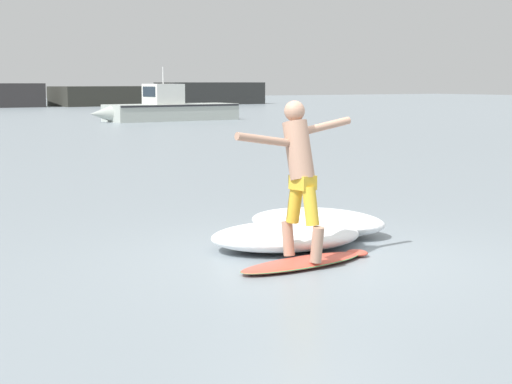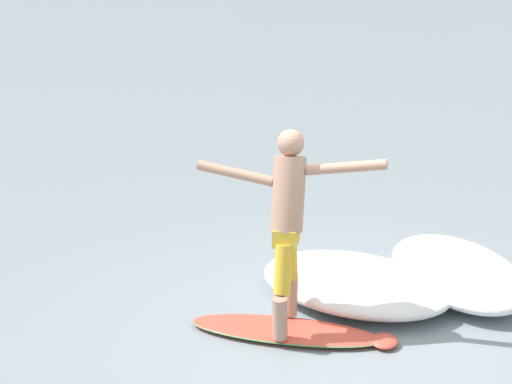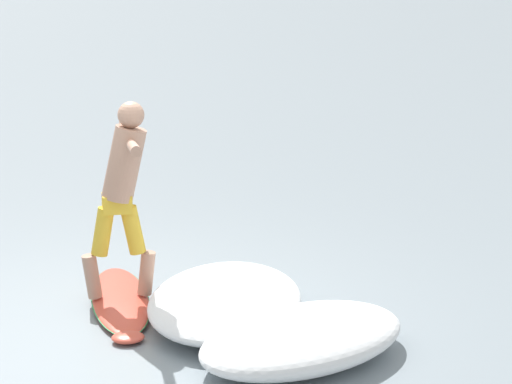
{
  "view_description": "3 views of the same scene",
  "coord_description": "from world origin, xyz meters",
  "views": [
    {
      "loc": [
        -5.87,
        -7.91,
        2.08
      ],
      "look_at": [
        -0.12,
        1.09,
        0.7
      ],
      "focal_mm": 60.0,
      "sensor_mm": 36.0,
      "label": 1
    },
    {
      "loc": [
        1.72,
        -6.77,
        3.68
      ],
      "look_at": [
        -0.9,
        0.69,
        1.01
      ],
      "focal_mm": 60.0,
      "sensor_mm": 36.0,
      "label": 2
    },
    {
      "loc": [
        10.02,
        0.33,
        3.99
      ],
      "look_at": [
        0.21,
        1.01,
        1.19
      ],
      "focal_mm": 85.0,
      "sensor_mm": 36.0,
      "label": 3
    }
  ],
  "objects": [
    {
      "name": "ground_plane",
      "position": [
        0.0,
        0.0,
        0.0
      ],
      "size": [
        200.0,
        200.0,
        0.0
      ],
      "primitive_type": "plane",
      "color": "gray"
    },
    {
      "name": "surfboard",
      "position": [
        -0.28,
        -0.18,
        0.04
      ],
      "size": [
        1.92,
        0.72,
        0.22
      ],
      "color": "#DA503D",
      "rests_on": "ground"
    },
    {
      "name": "surfer",
      "position": [
        -0.32,
        -0.13,
        1.14
      ],
      "size": [
        1.66,
        0.68,
        1.79
      ],
      "color": "tan",
      "rests_on": "surfboard"
    },
    {
      "name": "wave_foam_at_tail",
      "position": [
        0.11,
        0.75,
        0.16
      ],
      "size": [
        2.16,
        1.7,
        0.33
      ],
      "color": "white",
      "rests_on": "ground"
    },
    {
      "name": "wave_foam_at_nose",
      "position": [
        1.02,
        1.33,
        0.18
      ],
      "size": [
        2.03,
        2.22,
        0.36
      ],
      "color": "white",
      "rests_on": "ground"
    }
  ]
}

